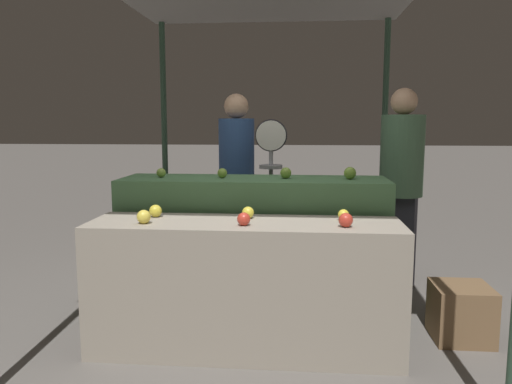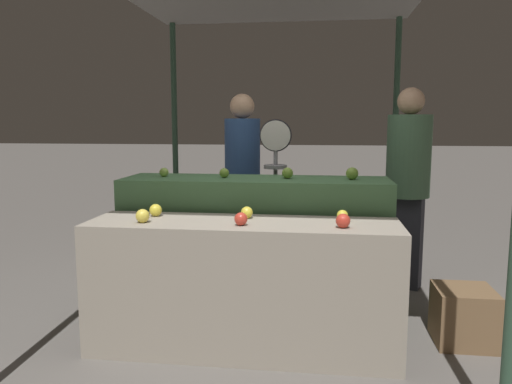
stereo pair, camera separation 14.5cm
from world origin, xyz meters
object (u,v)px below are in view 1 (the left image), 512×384
(produce_scale, at_px, (271,167))
(person_vendor_at_scale, at_px, (237,172))
(person_customer_left, at_px, (401,174))
(wooden_crate_side, at_px, (461,312))

(produce_scale, distance_m, person_vendor_at_scale, 0.48)
(person_vendor_at_scale, height_order, person_customer_left, person_customer_left)
(produce_scale, relative_size, person_vendor_at_scale, 0.86)
(person_vendor_at_scale, relative_size, wooden_crate_side, 4.61)
(produce_scale, xyz_separation_m, wooden_crate_side, (1.36, -0.94, -0.90))
(person_vendor_at_scale, xyz_separation_m, wooden_crate_side, (1.70, -1.27, -0.83))
(produce_scale, height_order, person_customer_left, person_customer_left)
(person_vendor_at_scale, relative_size, person_customer_left, 0.98)
(person_vendor_at_scale, bearing_deg, wooden_crate_side, 138.82)
(person_customer_left, height_order, wooden_crate_side, person_customer_left)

